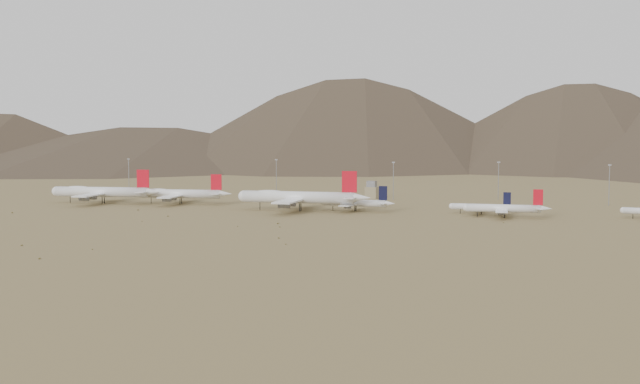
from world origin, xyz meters
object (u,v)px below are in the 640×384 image
(widebody_west, at_px, (102,192))
(control_tower, at_px, (372,191))
(narrowbody_a, at_px, (356,203))
(narrowbody_b, at_px, (482,207))
(widebody_east, at_px, (298,197))
(widebody_centre, at_px, (179,194))

(widebody_west, relative_size, control_tower, 6.12)
(widebody_west, bearing_deg, control_tower, 22.78)
(narrowbody_a, xyz_separation_m, narrowbody_b, (71.07, 7.20, -0.81))
(widebody_east, xyz_separation_m, narrowbody_a, (31.64, 10.43, -3.27))
(narrowbody_a, bearing_deg, widebody_east, -158.89)
(widebody_centre, xyz_separation_m, narrowbody_a, (119.38, -7.96, -1.72))
(widebody_centre, height_order, widebody_east, widebody_east)
(widebody_west, height_order, narrowbody_a, widebody_west)
(widebody_centre, relative_size, control_tower, 5.33)
(widebody_centre, distance_m, narrowbody_b, 190.47)
(widebody_centre, relative_size, narrowbody_b, 1.69)
(widebody_east, distance_m, narrowbody_a, 33.47)
(narrowbody_a, height_order, control_tower, narrowbody_a)
(widebody_centre, distance_m, control_tower, 131.94)
(widebody_centre, xyz_separation_m, narrowbody_b, (190.45, -0.76, -2.53))
(narrowbody_a, relative_size, control_tower, 3.79)
(widebody_centre, bearing_deg, narrowbody_b, -9.29)
(widebody_centre, relative_size, widebody_east, 0.81)
(widebody_east, bearing_deg, control_tower, 75.74)
(widebody_east, height_order, narrowbody_b, widebody_east)
(widebody_east, height_order, narrowbody_a, widebody_east)
(narrowbody_a, bearing_deg, narrowbody_b, 8.65)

